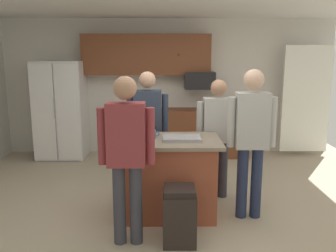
# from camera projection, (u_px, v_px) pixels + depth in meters

# --- Properties ---
(floor) EXTENTS (7.04, 7.04, 0.00)m
(floor) POSITION_uv_depth(u_px,v_px,m) (170.00, 208.00, 4.67)
(floor) COLOR #B7A88E
(floor) RESTS_ON ground
(back_wall) EXTENTS (6.40, 0.10, 2.60)m
(back_wall) POSITION_uv_depth(u_px,v_px,m) (168.00, 87.00, 7.16)
(back_wall) COLOR silver
(back_wall) RESTS_ON ground
(french_door_window_panel) EXTENTS (0.90, 0.06, 2.00)m
(french_door_window_panel) POSITION_uv_depth(u_px,v_px,m) (306.00, 99.00, 6.83)
(french_door_window_panel) COLOR white
(french_door_window_panel) RESTS_ON ground
(cabinet_run_upper) EXTENTS (2.40, 0.38, 0.75)m
(cabinet_run_upper) POSITION_uv_depth(u_px,v_px,m) (146.00, 55.00, 6.84)
(cabinet_run_upper) COLOR brown
(cabinet_run_lower) EXTENTS (1.80, 0.63, 0.90)m
(cabinet_run_lower) POSITION_uv_depth(u_px,v_px,m) (199.00, 132.00, 7.02)
(cabinet_run_lower) COLOR brown
(cabinet_run_lower) RESTS_ON ground
(refrigerator) EXTENTS (0.88, 0.76, 1.82)m
(refrigerator) POSITION_uv_depth(u_px,v_px,m) (61.00, 110.00, 6.81)
(refrigerator) COLOR white
(refrigerator) RESTS_ON ground
(microwave_over_range) EXTENTS (0.56, 0.40, 0.32)m
(microwave_over_range) POSITION_uv_depth(u_px,v_px,m) (200.00, 80.00, 6.84)
(microwave_over_range) COLOR black
(kitchen_island) EXTENTS (1.25, 0.83, 0.95)m
(kitchen_island) POSITION_uv_depth(u_px,v_px,m) (168.00, 177.00, 4.41)
(kitchen_island) COLOR #9E4C33
(kitchen_island) RESTS_ON ground
(person_host_foreground) EXTENTS (0.57, 0.23, 1.74)m
(person_host_foreground) POSITION_uv_depth(u_px,v_px,m) (126.00, 149.00, 3.63)
(person_host_foreground) COLOR #383842
(person_host_foreground) RESTS_ON ground
(person_guest_right) EXTENTS (0.57, 0.22, 1.62)m
(person_guest_right) POSITION_uv_depth(u_px,v_px,m) (218.00, 131.00, 4.88)
(person_guest_right) COLOR #383842
(person_guest_right) RESTS_ON ground
(person_elder_center) EXTENTS (0.57, 0.23, 1.78)m
(person_elder_center) POSITION_uv_depth(u_px,v_px,m) (251.00, 134.00, 4.23)
(person_elder_center) COLOR #232D4C
(person_elder_center) RESTS_ON ground
(person_guest_by_door) EXTENTS (0.57, 0.23, 1.71)m
(person_guest_by_door) POSITION_uv_depth(u_px,v_px,m) (148.00, 124.00, 5.03)
(person_guest_by_door) COLOR #4C5166
(person_guest_by_door) RESTS_ON ground
(mug_blue_stoneware) EXTENTS (0.13, 0.08, 0.10)m
(mug_blue_stoneware) POSITION_uv_depth(u_px,v_px,m) (153.00, 134.00, 4.36)
(mug_blue_stoneware) COLOR #4C6B99
(mug_blue_stoneware) RESTS_ON kitchen_island
(mug_ceramic_white) EXTENTS (0.13, 0.08, 0.11)m
(mug_ceramic_white) POSITION_uv_depth(u_px,v_px,m) (143.00, 136.00, 4.27)
(mug_ceramic_white) COLOR #4C6B99
(mug_ceramic_white) RESTS_ON kitchen_island
(glass_stout_tall) EXTENTS (0.07, 0.07, 0.12)m
(glass_stout_tall) POSITION_uv_depth(u_px,v_px,m) (153.00, 131.00, 4.49)
(glass_stout_tall) COLOR black
(glass_stout_tall) RESTS_ON kitchen_island
(serving_tray) EXTENTS (0.44, 0.30, 0.04)m
(serving_tray) POSITION_uv_depth(u_px,v_px,m) (182.00, 138.00, 4.27)
(serving_tray) COLOR #B7B7BC
(serving_tray) RESTS_ON kitchen_island
(trash_bin) EXTENTS (0.34, 0.34, 0.61)m
(trash_bin) POSITION_uv_depth(u_px,v_px,m) (179.00, 216.00, 3.77)
(trash_bin) COLOR black
(trash_bin) RESTS_ON ground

